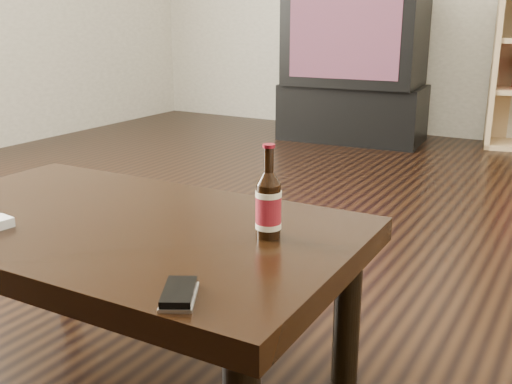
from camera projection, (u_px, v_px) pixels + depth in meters
The scene contains 6 objects.
floor at pixel (221, 297), 1.92m from camera, with size 5.00×6.00×0.01m, color black.
tv_stand at pixel (352, 113), 4.24m from camera, with size 0.98×0.49×0.39m, color black.
tv at pixel (356, 35), 4.09m from camera, with size 0.94×0.63×0.67m.
coffee_table at pixel (119, 242), 1.39m from camera, with size 1.11×0.66×0.41m.
beer_bottle at pixel (268, 205), 1.25m from camera, with size 0.07×0.07×0.20m.
phone at pixel (179, 294), 0.99m from camera, with size 0.10×0.12×0.02m.
Camera 1 is at (0.97, -1.45, 0.86)m, focal length 42.00 mm.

